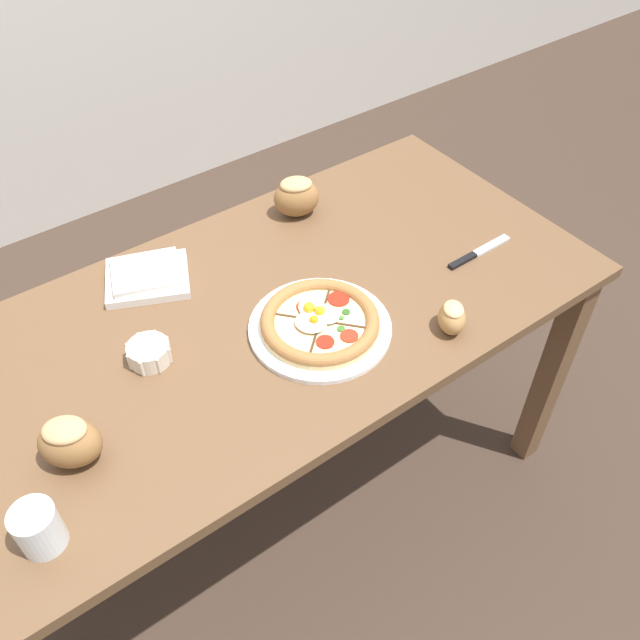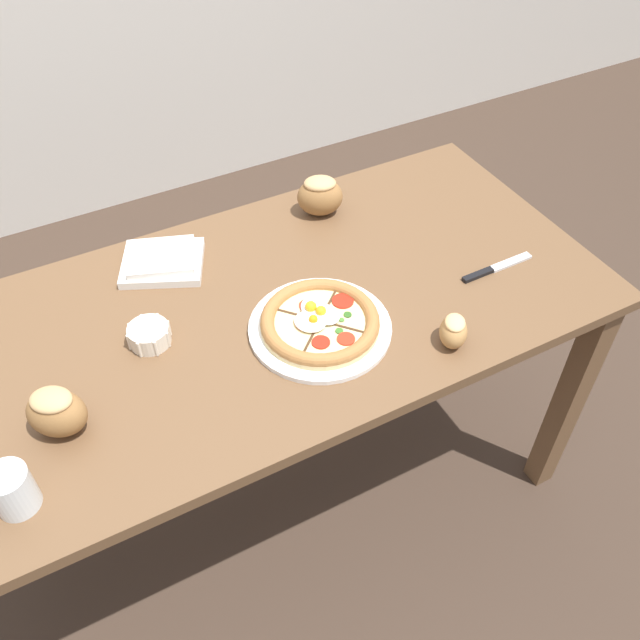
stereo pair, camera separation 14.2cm
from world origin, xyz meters
name	(u,v)px [view 2 (the right image)]	position (x,y,z in m)	size (l,w,h in m)	color
ground_plane	(276,491)	(0.00, 0.00, 0.00)	(12.00, 12.00, 0.00)	#3D2D23
dining_table	(263,342)	(0.00, 0.00, 0.66)	(1.57, 0.74, 0.77)	brown
pizza	(320,323)	(0.09, -0.12, 0.79)	(0.31, 0.31, 0.05)	white
ramekin_bowl	(149,335)	(-0.24, 0.02, 0.79)	(0.09, 0.09, 0.04)	silver
napkin_folded	(162,261)	(-0.14, 0.24, 0.78)	(0.23, 0.22, 0.04)	silver
bread_piece_near	(320,195)	(0.28, 0.25, 0.82)	(0.14, 0.13, 0.10)	olive
bread_piece_mid	(56,411)	(-0.46, -0.12, 0.82)	(0.14, 0.13, 0.10)	olive
bread_piece_far	(453,331)	(0.31, -0.28, 0.80)	(0.09, 0.10, 0.07)	#B27F47
knife_main	(496,268)	(0.54, -0.14, 0.77)	(0.19, 0.02, 0.01)	silver
water_glass	(13,492)	(-0.56, -0.24, 0.81)	(0.07, 0.07, 0.09)	white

